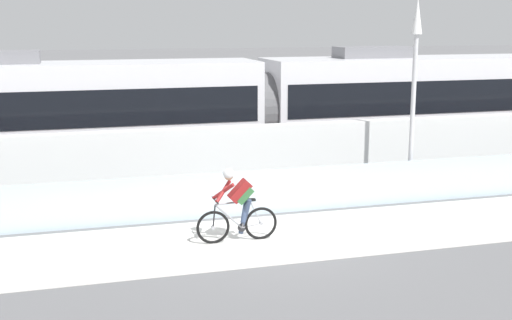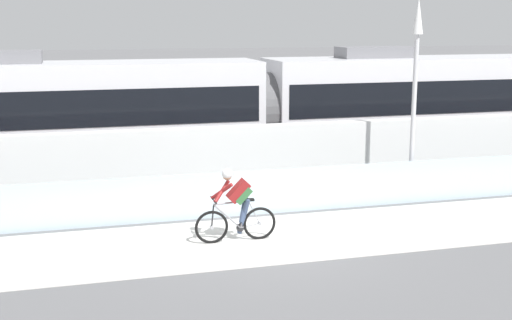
# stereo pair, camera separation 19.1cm
# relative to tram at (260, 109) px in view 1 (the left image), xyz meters

# --- Properties ---
(ground_plane) EXTENTS (200.00, 200.00, 0.00)m
(ground_plane) POSITION_rel_tram_xyz_m (-1.84, -6.85, -1.89)
(ground_plane) COLOR slate
(bike_path_deck) EXTENTS (32.00, 3.20, 0.01)m
(bike_path_deck) POSITION_rel_tram_xyz_m (-1.84, -6.85, -1.89)
(bike_path_deck) COLOR silver
(bike_path_deck) RESTS_ON ground
(glass_parapet) EXTENTS (32.00, 0.05, 1.10)m
(glass_parapet) POSITION_rel_tram_xyz_m (-1.84, -5.00, -1.34)
(glass_parapet) COLOR silver
(glass_parapet) RESTS_ON ground
(concrete_barrier_wall) EXTENTS (32.00, 0.36, 1.92)m
(concrete_barrier_wall) POSITION_rel_tram_xyz_m (-1.84, -3.20, -0.94)
(concrete_barrier_wall) COLOR silver
(concrete_barrier_wall) RESTS_ON ground
(tram_rail_near) EXTENTS (32.00, 0.08, 0.01)m
(tram_rail_near) POSITION_rel_tram_xyz_m (-1.84, -0.72, -1.89)
(tram_rail_near) COLOR #595654
(tram_rail_near) RESTS_ON ground
(tram_rail_far) EXTENTS (32.00, 0.08, 0.01)m
(tram_rail_far) POSITION_rel_tram_xyz_m (-1.84, 0.72, -1.89)
(tram_rail_far) COLOR #595654
(tram_rail_far) RESTS_ON ground
(tram) EXTENTS (22.56, 2.54, 3.81)m
(tram) POSITION_rel_tram_xyz_m (0.00, 0.00, 0.00)
(tram) COLOR silver
(tram) RESTS_ON ground
(cyclist_on_bike) EXTENTS (1.77, 0.58, 1.61)m
(cyclist_on_bike) POSITION_rel_tram_xyz_m (-2.50, -6.85, -1.11)
(cyclist_on_bike) COLOR black
(cyclist_on_bike) RESTS_ON ground
(lamp_post_antenna) EXTENTS (0.28, 0.28, 5.20)m
(lamp_post_antenna) POSITION_rel_tram_xyz_m (2.73, -4.70, 1.40)
(lamp_post_antenna) COLOR gray
(lamp_post_antenna) RESTS_ON ground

